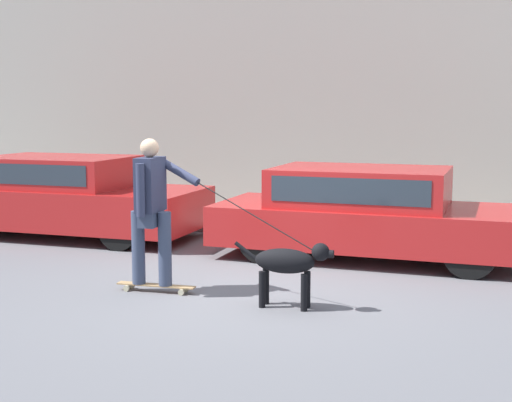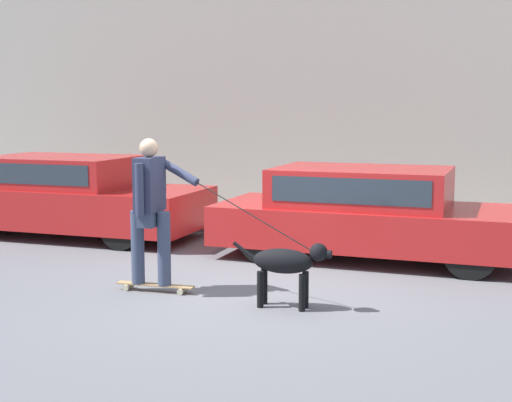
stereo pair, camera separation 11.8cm
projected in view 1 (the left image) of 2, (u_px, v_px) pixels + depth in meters
The scene contains 7 objects.
ground_plane at pixel (241, 290), 8.31m from camera, with size 36.00×36.00×0.00m, color slate.
back_wall at pixel (354, 86), 13.37m from camera, with size 32.00×0.30×5.04m.
sidewalk_curb at pixel (335, 226), 12.49m from camera, with size 30.00×2.23×0.10m.
parked_car_0 at pixel (66, 197), 11.74m from camera, with size 4.55×2.00×1.31m.
parked_car_1 at pixel (369, 214), 10.00m from camera, with size 4.42×1.91×1.28m.
dog at pixel (289, 263), 7.51m from camera, with size 1.08×0.30×0.72m.
skateboarder at pixel (152, 206), 8.10m from camera, with size 2.45×0.63×1.77m.
Camera 1 is at (2.99, -7.54, 2.11)m, focal length 50.00 mm.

